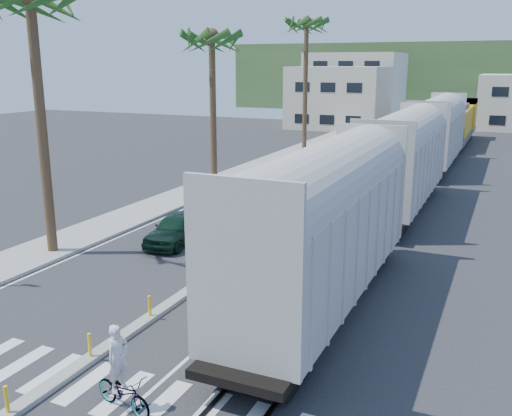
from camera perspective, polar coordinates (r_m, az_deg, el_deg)
The scene contains 15 objects.
ground at distance 18.41m, azimuth -14.13°, elevation -13.19°, with size 140.00×140.00×0.00m, color #28282B.
sidewalk at distance 42.95m, azimuth -2.52°, elevation 3.11°, with size 3.00×90.00×0.15m, color gray.
rails at distance 41.84m, azimuth 16.19°, elevation 2.19°, with size 1.56×100.00×0.06m.
median at distance 35.22m, azimuth 6.19°, elevation 0.58°, with size 0.45×60.00×0.85m.
crosswalk at distance 17.10m, azimuth -18.41°, elevation -15.75°, with size 14.00×2.20×0.01m, color silver.
lane_markings at distance 40.57m, azimuth 5.53°, elevation 2.29°, with size 9.42×90.00×0.01m.
freight_train at distance 39.30m, azimuth 16.02°, elevation 5.72°, with size 3.00×60.94×5.85m.
palm_trees at distance 40.00m, azimuth -3.71°, elevation 17.73°, with size 3.50×37.20×13.75m.
buildings at distance 86.06m, azimuth 13.10°, elevation 11.21°, with size 38.00×27.00×10.00m.
hillside at distance 113.15m, azimuth 19.33°, elevation 12.26°, with size 80.00×20.00×12.00m, color #385628.
car_lead at distance 27.41m, azimuth -7.91°, elevation -2.03°, with size 2.03×4.42×1.47m, color black.
car_second at distance 31.41m, azimuth -3.64°, elevation 0.34°, with size 2.00×5.08×1.65m, color black.
car_third at distance 35.98m, azimuth 0.42°, elevation 1.98°, with size 2.06×4.94×1.42m, color black.
car_rear at distance 41.45m, azimuth 4.51°, elevation 3.44°, with size 2.43×4.62×1.24m, color #AEB1B3.
cyclist at distance 14.99m, azimuth -13.21°, elevation -16.79°, with size 1.50×2.17×2.27m.
Camera 1 is at (10.48, -12.64, 8.34)m, focal length 40.00 mm.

